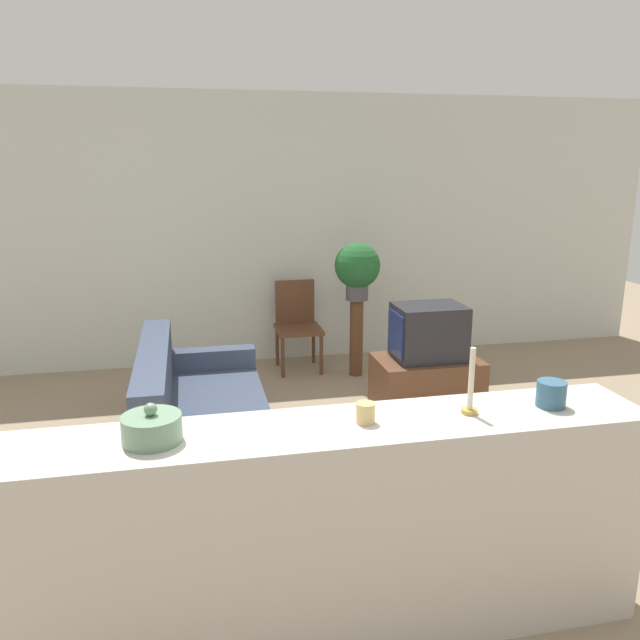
# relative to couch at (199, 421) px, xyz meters

# --- Properties ---
(ground_plane) EXTENTS (14.00, 14.00, 0.00)m
(ground_plane) POSITION_rel_couch_xyz_m (0.51, -1.23, -0.28)
(ground_plane) COLOR gray
(wall_back) EXTENTS (9.00, 0.06, 2.70)m
(wall_back) POSITION_rel_couch_xyz_m (0.51, 2.20, 1.07)
(wall_back) COLOR silver
(wall_back) RESTS_ON ground_plane
(couch) EXTENTS (0.86, 1.71, 0.81)m
(couch) POSITION_rel_couch_xyz_m (0.00, 0.00, 0.00)
(couch) COLOR #384256
(couch) RESTS_ON ground_plane
(tv_stand) EXTENTS (0.84, 0.54, 0.47)m
(tv_stand) POSITION_rel_couch_xyz_m (1.87, 0.45, -0.04)
(tv_stand) COLOR brown
(tv_stand) RESTS_ON ground_plane
(television) EXTENTS (0.56, 0.42, 0.45)m
(television) POSITION_rel_couch_xyz_m (1.86, 0.45, 0.42)
(television) COLOR #232328
(television) RESTS_ON tv_stand
(wooden_chair) EXTENTS (0.44, 0.44, 0.88)m
(wooden_chair) POSITION_rel_couch_xyz_m (1.02, 1.82, 0.21)
(wooden_chair) COLOR brown
(wooden_chair) RESTS_ON ground_plane
(plant_stand) EXTENTS (0.13, 0.13, 0.76)m
(plant_stand) POSITION_rel_couch_xyz_m (1.55, 1.48, 0.10)
(plant_stand) COLOR brown
(plant_stand) RESTS_ON ground_plane
(potted_plant) EXTENTS (0.43, 0.43, 0.54)m
(potted_plant) POSITION_rel_couch_xyz_m (1.55, 1.48, 0.79)
(potted_plant) COLOR #4C4C51
(potted_plant) RESTS_ON plant_stand
(foreground_counter) EXTENTS (2.79, 0.44, 0.99)m
(foreground_counter) POSITION_rel_couch_xyz_m (0.51, -1.83, 0.22)
(foreground_counter) COLOR beige
(foreground_counter) RESTS_ON ground_plane
(decorative_bowl) EXTENTS (0.23, 0.23, 0.16)m
(decorative_bowl) POSITION_rel_couch_xyz_m (-0.18, -1.83, 0.77)
(decorative_bowl) COLOR gray
(decorative_bowl) RESTS_ON foreground_counter
(candle_jar) EXTENTS (0.08, 0.08, 0.09)m
(candle_jar) POSITION_rel_couch_xyz_m (0.67, -1.83, 0.75)
(candle_jar) COLOR tan
(candle_jar) RESTS_ON foreground_counter
(candlestick) EXTENTS (0.07, 0.07, 0.29)m
(candlestick) POSITION_rel_couch_xyz_m (1.13, -1.83, 0.81)
(candlestick) COLOR #B7933D
(candlestick) RESTS_ON foreground_counter
(coffee_tin) EXTENTS (0.13, 0.13, 0.12)m
(coffee_tin) POSITION_rel_couch_xyz_m (1.52, -1.83, 0.77)
(coffee_tin) COLOR #335B75
(coffee_tin) RESTS_ON foreground_counter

